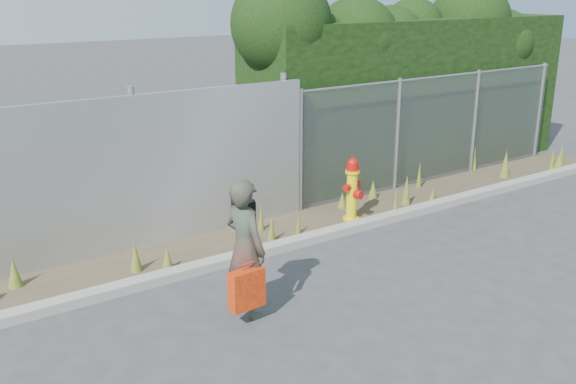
# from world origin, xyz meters

# --- Properties ---
(ground) EXTENTS (80.00, 80.00, 0.00)m
(ground) POSITION_xyz_m (0.00, 0.00, 0.00)
(ground) COLOR #38383A
(ground) RESTS_ON ground
(curb) EXTENTS (16.00, 0.22, 0.12)m
(curb) POSITION_xyz_m (0.00, 1.80, 0.06)
(curb) COLOR gray
(curb) RESTS_ON ground
(weed_strip) EXTENTS (16.00, 1.29, 0.55)m
(weed_strip) POSITION_xyz_m (0.02, 2.40, 0.10)
(weed_strip) COLOR #463828
(weed_strip) RESTS_ON ground
(corrugated_fence) EXTENTS (8.50, 0.21, 2.30)m
(corrugated_fence) POSITION_xyz_m (-3.25, 3.01, 1.10)
(corrugated_fence) COLOR #A1A5A8
(corrugated_fence) RESTS_ON ground
(chainlink_fence) EXTENTS (6.50, 0.07, 2.05)m
(chainlink_fence) POSITION_xyz_m (4.25, 3.00, 1.03)
(chainlink_fence) COLOR gray
(chainlink_fence) RESTS_ON ground
(hedge) EXTENTS (7.70, 1.81, 3.84)m
(hedge) POSITION_xyz_m (4.30, 4.02, 2.01)
(hedge) COLOR black
(hedge) RESTS_ON ground
(fire_hydrant) EXTENTS (0.36, 0.32, 1.07)m
(fire_hydrant) POSITION_xyz_m (1.45, 2.15, 0.52)
(fire_hydrant) COLOR yellow
(fire_hydrant) RESTS_ON ground
(woman) EXTENTS (0.47, 0.64, 1.61)m
(woman) POSITION_xyz_m (-1.52, 0.48, 0.80)
(woman) COLOR #0E5942
(woman) RESTS_ON ground
(red_tote_bag) EXTENTS (0.41, 0.15, 0.53)m
(red_tote_bag) POSITION_xyz_m (-1.63, 0.26, 0.43)
(red_tote_bag) COLOR #A51909
(black_shoulder_bag) EXTENTS (0.27, 0.11, 0.20)m
(black_shoulder_bag) POSITION_xyz_m (-1.40, 0.69, 1.17)
(black_shoulder_bag) COLOR black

